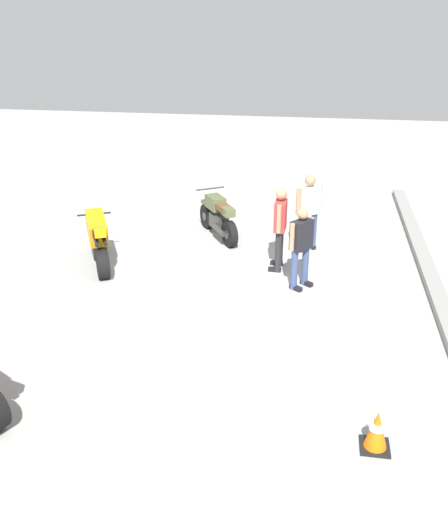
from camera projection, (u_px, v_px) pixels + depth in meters
ground_plane at (192, 287)px, 11.23m from camera, size 40.00×40.00×0.00m
curb_edge at (440, 301)px, 10.50m from camera, size 14.00×0.30×0.15m
motorcycle_orange_sportbike at (98, 238)px, 11.97m from camera, size 1.83×1.08×1.14m
motorcycle_olive_vintage at (218, 217)px, 13.52m from camera, size 1.73×1.19×1.07m
person_in_black_shirt at (301, 243)px, 10.89m from camera, size 0.55×0.51×1.60m
person_in_white_shirt at (309, 208)px, 12.57m from camera, size 0.52×0.58×1.72m
person_in_red_shirt at (280, 223)px, 11.66m from camera, size 0.66×0.31×1.72m
traffic_cone at (377, 430)px, 6.98m from camera, size 0.36×0.36×0.53m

